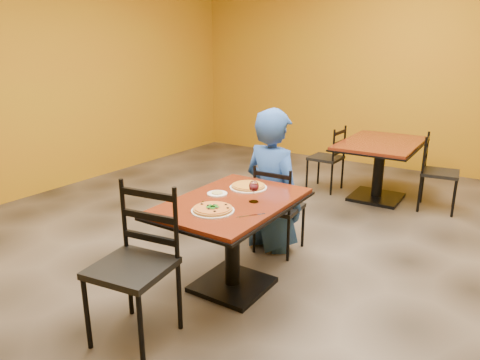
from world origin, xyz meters
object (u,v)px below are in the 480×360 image
Objects in this scene: table_main at (232,223)px; diner at (273,179)px; table_second at (380,156)px; side_plate at (217,194)px; chair_main_far at (279,208)px; pizza_far at (248,186)px; chair_main_near at (132,269)px; plate_far at (248,187)px; wine_glass at (254,191)px; chair_second_left at (326,158)px; chair_second_right at (440,173)px; pizza_main at (213,209)px; plate_main at (213,211)px.

diner is at bearing 97.76° from table_main.
table_main is at bearing -96.80° from table_second.
chair_main_far is at bearing 78.37° from side_plate.
chair_main_near is at bearing -95.61° from pizza_far.
plate_far is 0.35m from wine_glass.
wine_glass is (0.33, 0.95, 0.32)m from chair_main_near.
chair_second_left is at bearing 85.04° from chair_main_near.
chair_second_right is at bearing -107.53° from diner.
pizza_far is 0.30m from side_plate.
table_second is at bearing 81.11° from plate_far.
chair_main_far is 3.05× the size of pizza_far.
diner is at bearing 109.03° from wine_glass.
table_second is 3.73m from chair_main_near.
wine_glass reaches higher than table_main.
chair_second_left reaches higher than plate_far.
diner is 4.77× the size of pizza_main.
chair_second_right is 0.67× the size of diner.
plate_far is at bearing 66.12° from side_plate.
table_main is at bearing 88.17° from chair_main_far.
wine_glass is at bearing 19.38° from table_main.
chair_main_far reaches higher than plate_main.
table_second is 4.86× the size of pizza_far.
diner is 4.37× the size of plate_main.
diner reaches higher than pizza_main.
diner is 0.82m from side_plate.
chair_second_left reaches higher than pizza_far.
pizza_main is 0.92× the size of plate_far.
pizza_main reaches higher than table_main.
pizza_far is at bearing 129.05° from wine_glass.
chair_main_far is at bearing 76.60° from chair_main_near.
table_main is 0.91× the size of diner.
table_second is 2.77m from wine_glass.
table_main is 4.33× the size of pizza_main.
wine_glass is at bearing 66.99° from plate_main.
chair_main_near is (-0.51, -3.70, -0.05)m from table_second.
wine_glass is at bearing -50.95° from plate_far.
chair_main_far is at bearing 91.95° from plate_main.
plate_main is 1.11× the size of pizza_far.
chair_main_far reaches higher than pizza_main.
wine_glass reaches higher than chair_second_right.
plate_main is 0.38m from side_plate.
table_second is 1.01× the size of diner.
side_plate is (-0.12, -0.27, -0.02)m from pizza_far.
chair_second_left is (-0.21, 3.70, -0.08)m from chair_main_near.
chair_second_left is 3.12m from plate_main.
diner reaches higher than table_second.
plate_far is at bearing 97.12° from plate_main.
chair_second_right is at bearing 66.06° from side_plate.
wine_glass reaches higher than pizza_far.
diner reaches higher than chair_second_left.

